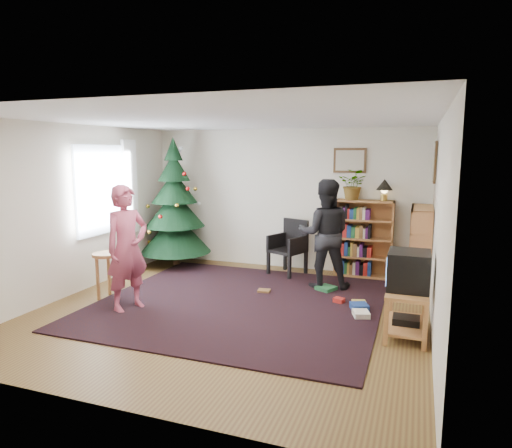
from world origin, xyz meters
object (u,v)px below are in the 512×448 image
(potted_plant, at_px, (354,185))
(picture_back, at_px, (350,160))
(bookshelf_right, at_px, (420,250))
(armchair, at_px, (289,245))
(table_lamp, at_px, (385,186))
(stool, at_px, (107,263))
(tv_stand, at_px, (407,308))
(person_standing, at_px, (127,248))
(person_by_chair, at_px, (325,234))
(picture_right, at_px, (435,162))
(crt_tv, at_px, (409,270))
(bookshelf_back, at_px, (364,238))
(christmas_tree, at_px, (175,213))

(potted_plant, bearing_deg, picture_back, 124.71)
(bookshelf_right, height_order, armchair, bookshelf_right)
(table_lamp, bearing_deg, stool, -145.96)
(bookshelf_right, height_order, tv_stand, bookshelf_right)
(person_standing, xyz_separation_m, person_by_chair, (2.26, 1.88, 0.01))
(picture_back, distance_m, person_standing, 3.95)
(table_lamp, bearing_deg, person_standing, -137.96)
(person_by_chair, relative_size, potted_plant, 3.31)
(picture_right, relative_size, table_lamp, 1.68)
(tv_stand, height_order, stool, stool)
(crt_tv, relative_size, person_by_chair, 0.30)
(potted_plant, bearing_deg, table_lamp, 0.00)
(picture_right, bearing_deg, potted_plant, 154.40)
(tv_stand, bearing_deg, crt_tv, -180.00)
(person_standing, distance_m, table_lamp, 4.17)
(bookshelf_back, bearing_deg, table_lamp, 0.00)
(picture_right, distance_m, tv_stand, 2.45)
(picture_back, height_order, potted_plant, picture_back)
(crt_tv, height_order, armchair, crt_tv)
(tv_stand, height_order, person_standing, person_standing)
(tv_stand, xyz_separation_m, person_standing, (-3.53, -0.35, 0.52))
(bookshelf_back, distance_m, stool, 4.14)
(christmas_tree, xyz_separation_m, tv_stand, (4.15, -2.00, -0.66))
(tv_stand, bearing_deg, potted_plant, 112.12)
(christmas_tree, height_order, person_by_chair, christmas_tree)
(picture_back, relative_size, picture_right, 0.92)
(tv_stand, xyz_separation_m, crt_tv, (-0.00, -0.00, 0.45))
(bookshelf_right, distance_m, person_standing, 4.19)
(picture_right, relative_size, crt_tv, 1.20)
(stool, height_order, potted_plant, potted_plant)
(bookshelf_right, relative_size, potted_plant, 2.55)
(stool, bearing_deg, christmas_tree, 91.34)
(armchair, xyz_separation_m, person_by_chair, (0.74, -0.62, 0.34))
(stool, relative_size, person_standing, 0.40)
(christmas_tree, bearing_deg, picture_right, -2.48)
(tv_stand, xyz_separation_m, armchair, (-2.01, 2.15, 0.19))
(picture_right, xyz_separation_m, table_lamp, (-0.73, 0.59, -0.41))
(tv_stand, xyz_separation_m, person_by_chair, (-1.27, 1.53, 0.52))
(picture_back, distance_m, christmas_tree, 3.27)
(picture_right, xyz_separation_m, christmas_tree, (-4.41, 0.19, -0.97))
(crt_tv, bearing_deg, bookshelf_right, 85.86)
(picture_right, height_order, crt_tv, picture_right)
(stool, bearing_deg, crt_tv, 0.67)
(crt_tv, bearing_deg, tv_stand, 0.00)
(picture_right, xyz_separation_m, potted_plant, (-1.23, 0.59, -0.39))
(person_standing, distance_m, potted_plant, 3.82)
(stool, height_order, person_by_chair, person_by_chair)
(tv_stand, height_order, armchair, armchair)
(bookshelf_right, relative_size, table_lamp, 3.63)
(christmas_tree, distance_m, stool, 2.10)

